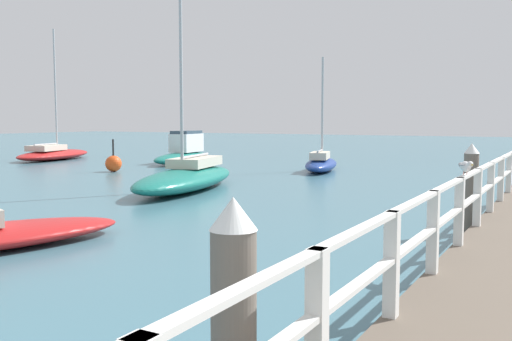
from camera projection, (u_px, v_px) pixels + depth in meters
pier_railing at (459, 203)px, 7.84m from camera, size 0.12×16.64×0.95m
dock_piling_near at (234, 340)px, 3.42m from camera, size 0.29×0.29×1.77m
dock_piling_far at (471, 188)px, 11.01m from camera, size 0.29×0.29×1.77m
seagull_foreground at (466, 166)px, 8.14m from camera, size 0.27×0.44×0.21m
boat_0 at (187, 177)px, 17.94m from camera, size 3.51×6.79×8.40m
boat_1 at (54, 154)px, 31.34m from camera, size 3.82×6.45×7.23m
boat_3 at (321, 163)px, 24.39m from camera, size 2.48×4.65×4.92m
boat_6 at (184, 153)px, 28.77m from camera, size 2.49×5.39×1.66m
channel_buoy at (113, 163)px, 24.13m from camera, size 0.70×0.70×1.40m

